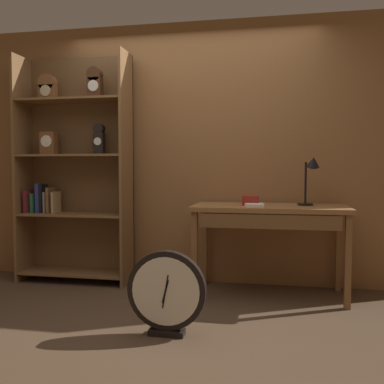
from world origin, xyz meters
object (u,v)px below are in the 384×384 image
bookshelf (73,168)px  round_clock_large (167,292)px  toolbox_small (250,201)px  workbench (269,216)px  desk_lamp (311,174)px  open_repair_manual (254,205)px

bookshelf → round_clock_large: bearing=-43.9°
toolbox_small → bookshelf: bearing=174.8°
workbench → round_clock_large: size_ratio=2.33×
desk_lamp → round_clock_large: size_ratio=0.77×
open_repair_manual → bookshelf: bearing=164.9°
desk_lamp → toolbox_small: bearing=-176.0°
toolbox_small → open_repair_manual: toolbox_small is taller
desk_lamp → toolbox_small: (-0.52, -0.04, -0.24)m
desk_lamp → round_clock_large: 1.72m
round_clock_large → workbench: bearing=57.5°
workbench → round_clock_large: workbench is taller
toolbox_small → open_repair_manual: bearing=-69.6°
toolbox_small → round_clock_large: (-0.51, -1.08, -0.56)m
workbench → desk_lamp: 0.52m
bookshelf → open_repair_manual: (1.83, -0.27, -0.32)m
workbench → desk_lamp: desk_lamp is taller
desk_lamp → open_repair_manual: size_ratio=2.06×
bookshelf → toolbox_small: size_ratio=15.98×
bookshelf → toolbox_small: bookshelf is taller
desk_lamp → toolbox_small: desk_lamp is taller
toolbox_small → round_clock_large: toolbox_small is taller
bookshelf → round_clock_large: 1.98m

